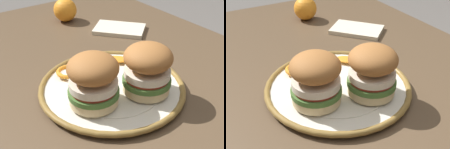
{
  "view_description": "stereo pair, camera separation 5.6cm",
  "coord_description": "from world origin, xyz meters",
  "views": [
    {
      "loc": [
        -0.39,
        0.31,
        1.11
      ],
      "look_at": [
        0.03,
        0.01,
        0.79
      ],
      "focal_mm": 48.05,
      "sensor_mm": 36.0,
      "label": 1
    },
    {
      "loc": [
        -0.42,
        0.26,
        1.11
      ],
      "look_at": [
        0.03,
        0.01,
        0.79
      ],
      "focal_mm": 48.05,
      "sensor_mm": 36.0,
      "label": 2
    }
  ],
  "objects": [
    {
      "name": "sandwich_half_right",
      "position": [
        -0.0,
        0.07,
        0.82
      ],
      "size": [
        0.1,
        0.1,
        0.1
      ],
      "color": "beige",
      "rests_on": "dinner_plate"
    },
    {
      "name": "orange_peel_curled",
      "position": [
        0.08,
        0.03,
        0.77
      ],
      "size": [
        0.06,
        0.06,
        0.01
      ],
      "color": "orange",
      "rests_on": "dinner_plate"
    },
    {
      "name": "dinner_plate",
      "position": [
        0.03,
        0.01,
        0.76
      ],
      "size": [
        0.3,
        0.3,
        0.02
      ],
      "color": "silver",
      "rests_on": "dining_table"
    },
    {
      "name": "dining_table",
      "position": [
        0.0,
        0.0,
        0.64
      ],
      "size": [
        1.26,
        0.83,
        0.75
      ],
      "color": "brown",
      "rests_on": "ground"
    },
    {
      "name": "whole_orange",
      "position": [
        0.43,
        -0.1,
        0.78
      ],
      "size": [
        0.07,
        0.07,
        0.07
      ],
      "primitive_type": "sphere",
      "color": "orange",
      "rests_on": "dining_table"
    },
    {
      "name": "folded_napkin",
      "position": [
        0.27,
        -0.19,
        0.75
      ],
      "size": [
        0.17,
        0.17,
        0.01
      ],
      "primitive_type": "cube",
      "rotation": [
        0.0,
        0.0,
        0.72
      ],
      "color": "beige",
      "rests_on": "dining_table"
    },
    {
      "name": "sandwich_half_left",
      "position": [
        -0.03,
        -0.03,
        0.82
      ],
      "size": [
        0.11,
        0.11,
        0.1
      ],
      "color": "beige",
      "rests_on": "dinner_plate"
    },
    {
      "name": "orange_peel_small_curl",
      "position": [
        0.12,
        0.06,
        0.77
      ],
      "size": [
        0.07,
        0.07,
        0.01
      ],
      "color": "orange",
      "rests_on": "dinner_plate"
    },
    {
      "name": "orange_peel_strip_short",
      "position": [
        0.05,
        -0.08,
        0.77
      ],
      "size": [
        0.07,
        0.07,
        0.01
      ],
      "color": "orange",
      "rests_on": "dinner_plate"
    },
    {
      "name": "orange_peel_strip_long",
      "position": [
        0.1,
        -0.06,
        0.77
      ],
      "size": [
        0.06,
        0.06,
        0.01
      ],
      "color": "orange",
      "rests_on": "dinner_plate"
    }
  ]
}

